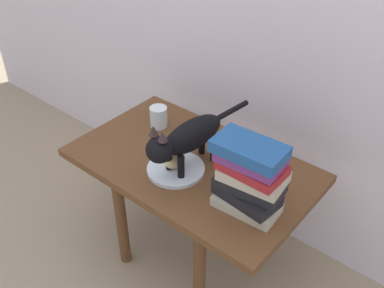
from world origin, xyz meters
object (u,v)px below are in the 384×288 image
Objects in this scene: bread_roll at (175,161)px; cat at (186,138)px; plate at (176,169)px; book_stack at (250,176)px; candle_jar at (159,118)px; side_table at (192,176)px.

cat is at bearing 44.62° from bread_roll.
plate is 2.56× the size of bread_roll.
plate is 0.32m from book_stack.
bread_roll reaches higher than plate.
cat is (0.03, 0.03, 0.09)m from bread_roll.
cat is 0.31m from candle_jar.
candle_jar is at bearing 152.29° from cat.
candle_jar is (-0.25, 0.10, 0.10)m from side_table.
candle_jar is (-0.26, 0.14, -0.09)m from cat.
book_stack is at bearing 0.61° from bread_roll.
plate is 2.41× the size of candle_jar.
book_stack is at bearing 1.40° from plate.
cat reaches higher than plate.
bread_roll is at bearing -179.39° from book_stack.
plate is 0.30m from candle_jar.
cat reaches higher than bread_roll.
plate is at bearing -29.93° from bread_roll.
bread_roll reaches higher than side_table.
plate is at bearing -178.60° from book_stack.
book_stack is 2.94× the size of candle_jar.
bread_roll is (-0.01, 0.00, 0.03)m from plate.
bread_roll is 0.29m from candle_jar.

